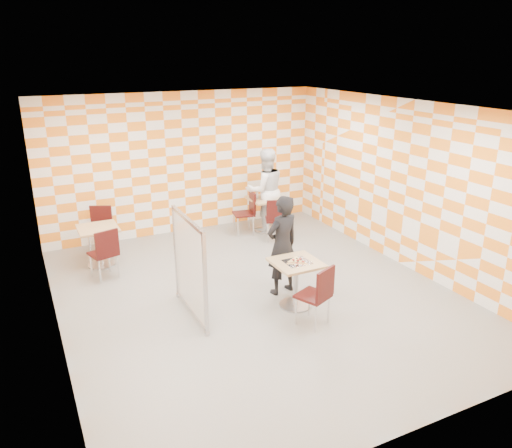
{
  "coord_description": "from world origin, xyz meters",
  "views": [
    {
      "loc": [
        -3.23,
        -6.57,
        3.78
      ],
      "look_at": [
        0.1,
        0.2,
        1.15
      ],
      "focal_mm": 35.0,
      "sensor_mm": 36.0,
      "label": 1
    }
  ],
  "objects_px": {
    "empty_table": "(99,240)",
    "chair_second_side": "(248,209)",
    "chair_second_front": "(276,217)",
    "man_white": "(265,190)",
    "second_table": "(265,208)",
    "sport_bottle": "(257,194)",
    "partition": "(190,267)",
    "chair_main_front": "(319,292)",
    "chair_empty_far": "(101,226)",
    "man_dark": "(282,245)",
    "soda_bottle": "(270,193)",
    "main_table": "(296,276)",
    "chair_empty_near": "(105,250)"
  },
  "relations": [
    {
      "from": "empty_table",
      "to": "chair_empty_far",
      "type": "distance_m",
      "value": 0.68
    },
    {
      "from": "chair_empty_far",
      "to": "soda_bottle",
      "type": "relative_size",
      "value": 4.02
    },
    {
      "from": "chair_second_side",
      "to": "chair_empty_far",
      "type": "height_order",
      "value": "same"
    },
    {
      "from": "chair_second_side",
      "to": "soda_bottle",
      "type": "relative_size",
      "value": 4.02
    },
    {
      "from": "chair_second_front",
      "to": "partition",
      "type": "height_order",
      "value": "partition"
    },
    {
      "from": "chair_second_side",
      "to": "chair_empty_far",
      "type": "bearing_deg",
      "value": 174.39
    },
    {
      "from": "chair_main_front",
      "to": "chair_second_side",
      "type": "bearing_deg",
      "value": 79.17
    },
    {
      "from": "chair_second_side",
      "to": "sport_bottle",
      "type": "distance_m",
      "value": 0.39
    },
    {
      "from": "partition",
      "to": "sport_bottle",
      "type": "bearing_deg",
      "value": 48.89
    },
    {
      "from": "chair_empty_near",
      "to": "partition",
      "type": "distance_m",
      "value": 2.05
    },
    {
      "from": "chair_empty_near",
      "to": "sport_bottle",
      "type": "distance_m",
      "value": 3.61
    },
    {
      "from": "chair_main_front",
      "to": "soda_bottle",
      "type": "xyz_separation_m",
      "value": [
        1.28,
        3.94,
        0.31
      ]
    },
    {
      "from": "empty_table",
      "to": "chair_main_front",
      "type": "relative_size",
      "value": 0.81
    },
    {
      "from": "chair_second_side",
      "to": "sport_bottle",
      "type": "relative_size",
      "value": 4.62
    },
    {
      "from": "chair_second_front",
      "to": "chair_main_front",
      "type": "bearing_deg",
      "value": -108.3
    },
    {
      "from": "chair_second_side",
      "to": "chair_empty_near",
      "type": "bearing_deg",
      "value": -162.24
    },
    {
      "from": "chair_main_front",
      "to": "chair_second_front",
      "type": "distance_m",
      "value": 3.43
    },
    {
      "from": "partition",
      "to": "man_white",
      "type": "height_order",
      "value": "man_white"
    },
    {
      "from": "second_table",
      "to": "chair_main_front",
      "type": "relative_size",
      "value": 0.81
    },
    {
      "from": "empty_table",
      "to": "partition",
      "type": "bearing_deg",
      "value": -70.17
    },
    {
      "from": "chair_empty_far",
      "to": "sport_bottle",
      "type": "height_order",
      "value": "sport_bottle"
    },
    {
      "from": "second_table",
      "to": "chair_second_side",
      "type": "height_order",
      "value": "chair_second_side"
    },
    {
      "from": "chair_second_side",
      "to": "man_dark",
      "type": "xyz_separation_m",
      "value": [
        -0.7,
        -2.78,
        0.28
      ]
    },
    {
      "from": "chair_empty_far",
      "to": "soda_bottle",
      "type": "height_order",
      "value": "soda_bottle"
    },
    {
      "from": "empty_table",
      "to": "chair_second_front",
      "type": "bearing_deg",
      "value": -5.6
    },
    {
      "from": "second_table",
      "to": "soda_bottle",
      "type": "height_order",
      "value": "soda_bottle"
    },
    {
      "from": "empty_table",
      "to": "chair_second_side",
      "type": "xyz_separation_m",
      "value": [
        3.18,
        0.36,
        0.04
      ]
    },
    {
      "from": "second_table",
      "to": "partition",
      "type": "xyz_separation_m",
      "value": [
        -2.71,
        -2.83,
        0.28
      ]
    },
    {
      "from": "second_table",
      "to": "sport_bottle",
      "type": "xyz_separation_m",
      "value": [
        -0.18,
        0.07,
        0.33
      ]
    },
    {
      "from": "chair_second_front",
      "to": "chair_empty_near",
      "type": "distance_m",
      "value": 3.52
    },
    {
      "from": "chair_empty_far",
      "to": "chair_second_front",
      "type": "bearing_deg",
      "value": -16.65
    },
    {
      "from": "main_table",
      "to": "empty_table",
      "type": "xyz_separation_m",
      "value": [
        -2.44,
        2.94,
        0.0
      ]
    },
    {
      "from": "main_table",
      "to": "man_dark",
      "type": "relative_size",
      "value": 0.45
    },
    {
      "from": "chair_second_front",
      "to": "man_white",
      "type": "distance_m",
      "value": 0.84
    },
    {
      "from": "second_table",
      "to": "chair_empty_near",
      "type": "bearing_deg",
      "value": -164.39
    },
    {
      "from": "man_white",
      "to": "second_table",
      "type": "bearing_deg",
      "value": 72.85
    },
    {
      "from": "second_table",
      "to": "chair_empty_far",
      "type": "distance_m",
      "value": 3.47
    },
    {
      "from": "second_table",
      "to": "empty_table",
      "type": "relative_size",
      "value": 1.0
    },
    {
      "from": "chair_second_front",
      "to": "empty_table",
      "type": "bearing_deg",
      "value": 174.4
    },
    {
      "from": "main_table",
      "to": "empty_table",
      "type": "height_order",
      "value": "same"
    },
    {
      "from": "chair_second_front",
      "to": "chair_empty_near",
      "type": "height_order",
      "value": "same"
    },
    {
      "from": "empty_table",
      "to": "soda_bottle",
      "type": "xyz_separation_m",
      "value": [
        3.71,
        0.34,
        0.34
      ]
    },
    {
      "from": "chair_empty_near",
      "to": "soda_bottle",
      "type": "bearing_deg",
      "value": 15.11
    },
    {
      "from": "chair_second_front",
      "to": "sport_bottle",
      "type": "xyz_separation_m",
      "value": [
        -0.07,
        0.76,
        0.29
      ]
    },
    {
      "from": "main_table",
      "to": "chair_second_side",
      "type": "distance_m",
      "value": 3.38
    },
    {
      "from": "partition",
      "to": "man_white",
      "type": "relative_size",
      "value": 0.85
    },
    {
      "from": "chair_main_front",
      "to": "empty_table",
      "type": "bearing_deg",
      "value": 123.98
    },
    {
      "from": "second_table",
      "to": "chair_main_front",
      "type": "distance_m",
      "value": 4.12
    },
    {
      "from": "chair_second_front",
      "to": "man_dark",
      "type": "relative_size",
      "value": 0.56
    },
    {
      "from": "chair_main_front",
      "to": "man_dark",
      "type": "xyz_separation_m",
      "value": [
        0.06,
        1.18,
        0.28
      ]
    }
  ]
}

